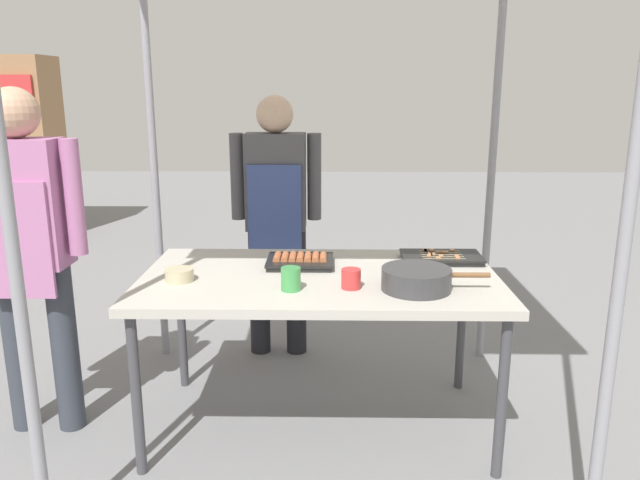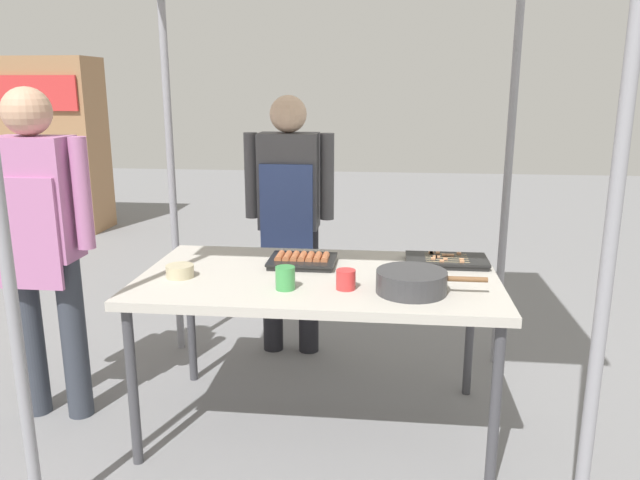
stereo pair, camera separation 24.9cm
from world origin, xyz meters
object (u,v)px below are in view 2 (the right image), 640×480
condiment_bowl (180,271)px  vendor_woman (289,206)px  tray_meat_skewers (446,261)px  neighbor_stall_left (53,145)px  tray_grilled_sausages (302,260)px  drink_cup_near_edge (285,278)px  stall_table (319,286)px  cooking_wok (412,281)px  customer_nearby (40,231)px  drink_cup_by_wok (346,280)px

condiment_bowl → vendor_woman: bearing=69.7°
condiment_bowl → vendor_woman: (0.34, 0.93, 0.12)m
tray_meat_skewers → neighbor_stall_left: size_ratio=0.20×
tray_grilled_sausages → drink_cup_near_edge: drink_cup_near_edge is taller
stall_table → cooking_wok: cooking_wok is taller
vendor_woman → customer_nearby: bearing=40.4°
vendor_woman → stall_table: bearing=107.6°
cooking_wok → vendor_woman: bearing=123.1°
drink_cup_near_edge → neighbor_stall_left: (-3.27, 4.05, 0.15)m
drink_cup_by_wok → neighbor_stall_left: 5.35m
stall_table → condiment_bowl: size_ratio=12.95×
vendor_woman → tray_grilled_sausages: bearing=104.0°
condiment_bowl → customer_nearby: 0.70m
tray_meat_skewers → stall_table: bearing=-157.8°
tray_meat_skewers → condiment_bowl: 1.24m
drink_cup_by_wok → neighbor_stall_left: (-3.52, 4.02, 0.16)m
drink_cup_by_wok → tray_grilled_sausages: bearing=124.2°
tray_grilled_sausages → condiment_bowl: 0.57m
tray_grilled_sausages → cooking_wok: (0.50, -0.35, 0.03)m
tray_grilled_sausages → neighbor_stall_left: 4.94m
tray_meat_skewers → drink_cup_near_edge: (-0.70, -0.45, 0.03)m
tray_grilled_sausages → cooking_wok: cooking_wok is taller
tray_meat_skewers → tray_grilled_sausages: bearing=-172.9°
drink_cup_near_edge → neighbor_stall_left: bearing=128.9°
condiment_bowl → tray_meat_skewers: bearing=15.8°
tray_grilled_sausages → stall_table: bearing=-58.2°
drink_cup_by_wok → customer_nearby: bearing=174.1°
customer_nearby → neighbor_stall_left: bearing=118.4°
drink_cup_near_edge → customer_nearby: bearing=171.4°
condiment_bowl → drink_cup_near_edge: 0.51m
customer_nearby → neighbor_stall_left: size_ratio=0.84×
vendor_woman → neighbor_stall_left: neighbor_stall_left is taller
customer_nearby → cooking_wok: bearing=-5.5°
condiment_bowl → drink_cup_by_wok: drink_cup_by_wok is taller
tray_meat_skewers → customer_nearby: size_ratio=0.24×
stall_table → condiment_bowl: (-0.61, -0.10, 0.08)m
tray_meat_skewers → condiment_bowl: bearing=-164.2°
vendor_woman → drink_cup_near_edge: bearing=98.1°
drink_cup_by_wok → customer_nearby: customer_nearby is taller
tray_meat_skewers → customer_nearby: customer_nearby is taller
tray_meat_skewers → cooking_wok: (-0.18, -0.44, 0.03)m
tray_meat_skewers → neighbor_stall_left: neighbor_stall_left is taller
stall_table → drink_cup_by_wok: size_ratio=19.18×
stall_table → neighbor_stall_left: (-3.38, 3.84, 0.25)m
stall_table → tray_meat_skewers: bearing=22.2°
vendor_woman → drink_cup_by_wok: bearing=111.4°
cooking_wok → neighbor_stall_left: 5.54m
stall_table → drink_cup_by_wok: (0.13, -0.18, 0.09)m
drink_cup_near_edge → neighbor_stall_left: 5.21m
tray_grilled_sausages → tray_meat_skewers: 0.69m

